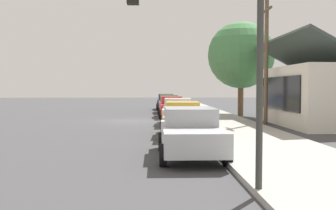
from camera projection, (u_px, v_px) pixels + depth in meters
The scene contains 13 objects.
ground_plane at pixel (133, 121), 26.21m from camera, with size 120.00×120.00×0.00m, color #424244.
sidewalk_curb at pixel (215, 120), 26.41m from camera, with size 60.00×4.20×0.16m, color #A3A099.
car_navy at pixel (166, 101), 40.13m from camera, with size 4.57×2.04×1.59m.
car_olive at pixel (169, 104), 34.70m from camera, with size 4.82×2.05×1.59m.
car_cherry at pixel (171, 107), 29.38m from camera, with size 4.49×2.00×1.59m.
car_ivory at pixel (178, 111), 23.81m from camera, with size 4.69×2.22×1.59m.
car_mustard at pixel (183, 119), 18.09m from camera, with size 4.42×2.11×1.59m.
car_silver at pixel (191, 132), 12.69m from camera, with size 4.56×2.09×1.59m.
storefront_building at pixel (329, 94), 23.46m from camera, with size 9.79×6.54×5.28m.
shade_tree at pixel (241, 55), 30.72m from camera, with size 5.25×5.25×7.44m.
traffic_light_main at pixel (209, 27), 7.93m from camera, with size 0.37×2.79×5.20m.
utility_pole_wooden at pixel (266, 60), 23.39m from camera, with size 1.80×0.24×7.50m.
fire_hydrant_red at pixel (185, 107), 34.74m from camera, with size 0.22×0.22×0.71m.
Camera 1 is at (26.20, 1.41, 2.27)m, focal length 41.64 mm.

